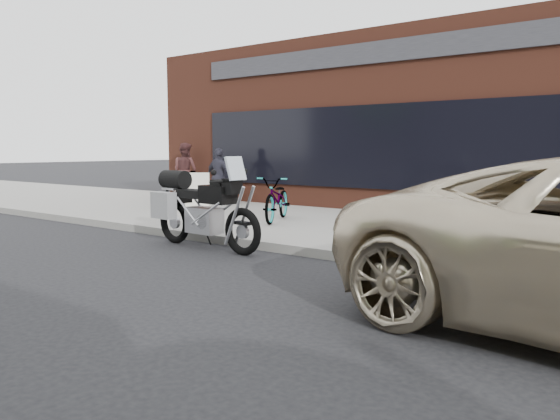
{
  "coord_description": "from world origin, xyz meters",
  "views": [
    {
      "loc": [
        4.36,
        -2.82,
        1.66
      ],
      "look_at": [
        0.05,
        2.9,
        0.85
      ],
      "focal_mm": 35.0,
      "sensor_mm": 36.0,
      "label": 1
    }
  ],
  "objects_px": {
    "bicycle_front": "(278,199)",
    "sandwich_sign": "(198,191)",
    "motorcycle": "(199,208)",
    "cafe_patron_right": "(219,176)",
    "cafe_patron_left": "(185,171)",
    "bicycle_rear": "(186,190)",
    "cafe_table": "(225,188)"
  },
  "relations": [
    {
      "from": "motorcycle",
      "to": "sandwich_sign",
      "type": "relative_size",
      "value": 2.67
    },
    {
      "from": "bicycle_front",
      "to": "sandwich_sign",
      "type": "height_order",
      "value": "bicycle_front"
    },
    {
      "from": "cafe_table",
      "to": "cafe_patron_right",
      "type": "height_order",
      "value": "cafe_patron_right"
    },
    {
      "from": "bicycle_front",
      "to": "cafe_table",
      "type": "bearing_deg",
      "value": 123.71
    },
    {
      "from": "cafe_table",
      "to": "cafe_patron_left",
      "type": "height_order",
      "value": "cafe_patron_left"
    },
    {
      "from": "bicycle_rear",
      "to": "sandwich_sign",
      "type": "bearing_deg",
      "value": -2.37
    },
    {
      "from": "bicycle_front",
      "to": "bicycle_rear",
      "type": "height_order",
      "value": "bicycle_rear"
    },
    {
      "from": "bicycle_rear",
      "to": "cafe_patron_right",
      "type": "xyz_separation_m",
      "value": [
        -0.02,
        1.25,
        0.29
      ]
    },
    {
      "from": "bicycle_rear",
      "to": "sandwich_sign",
      "type": "height_order",
      "value": "bicycle_rear"
    },
    {
      "from": "motorcycle",
      "to": "sandwich_sign",
      "type": "height_order",
      "value": "motorcycle"
    },
    {
      "from": "cafe_patron_right",
      "to": "cafe_table",
      "type": "bearing_deg",
      "value": -63.48
    },
    {
      "from": "cafe_patron_left",
      "to": "cafe_patron_right",
      "type": "distance_m",
      "value": 2.05
    },
    {
      "from": "sandwich_sign",
      "to": "bicycle_rear",
      "type": "bearing_deg",
      "value": 144.06
    },
    {
      "from": "cafe_table",
      "to": "motorcycle",
      "type": "bearing_deg",
      "value": -51.32
    },
    {
      "from": "bicycle_front",
      "to": "cafe_patron_left",
      "type": "distance_m",
      "value": 5.85
    },
    {
      "from": "motorcycle",
      "to": "sandwich_sign",
      "type": "distance_m",
      "value": 4.56
    },
    {
      "from": "sandwich_sign",
      "to": "cafe_patron_left",
      "type": "bearing_deg",
      "value": 104.17
    },
    {
      "from": "cafe_table",
      "to": "cafe_patron_left",
      "type": "distance_m",
      "value": 1.78
    },
    {
      "from": "cafe_table",
      "to": "cafe_patron_left",
      "type": "xyz_separation_m",
      "value": [
        -1.72,
        0.1,
        0.43
      ]
    },
    {
      "from": "motorcycle",
      "to": "bicycle_front",
      "type": "height_order",
      "value": "motorcycle"
    },
    {
      "from": "bicycle_rear",
      "to": "sandwich_sign",
      "type": "xyz_separation_m",
      "value": [
        0.42,
        0.02,
        -0.01
      ]
    },
    {
      "from": "motorcycle",
      "to": "bicycle_rear",
      "type": "distance_m",
      "value": 4.86
    },
    {
      "from": "sandwich_sign",
      "to": "cafe_patron_right",
      "type": "xyz_separation_m",
      "value": [
        -0.43,
        1.23,
        0.31
      ]
    },
    {
      "from": "sandwich_sign",
      "to": "cafe_patron_right",
      "type": "distance_m",
      "value": 1.34
    },
    {
      "from": "sandwich_sign",
      "to": "cafe_patron_left",
      "type": "xyz_separation_m",
      "value": [
        -2.39,
        1.83,
        0.38
      ]
    },
    {
      "from": "cafe_table",
      "to": "cafe_patron_right",
      "type": "bearing_deg",
      "value": -64.88
    },
    {
      "from": "bicycle_front",
      "to": "cafe_table",
      "type": "distance_m",
      "value": 4.27
    },
    {
      "from": "bicycle_front",
      "to": "cafe_patron_right",
      "type": "height_order",
      "value": "cafe_patron_right"
    },
    {
      "from": "bicycle_rear",
      "to": "sandwich_sign",
      "type": "relative_size",
      "value": 1.71
    },
    {
      "from": "cafe_patron_left",
      "to": "bicycle_front",
      "type": "bearing_deg",
      "value": 151.17
    },
    {
      "from": "motorcycle",
      "to": "cafe_table",
      "type": "distance_m",
      "value": 6.3
    },
    {
      "from": "bicycle_rear",
      "to": "cafe_patron_right",
      "type": "height_order",
      "value": "cafe_patron_right"
    }
  ]
}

